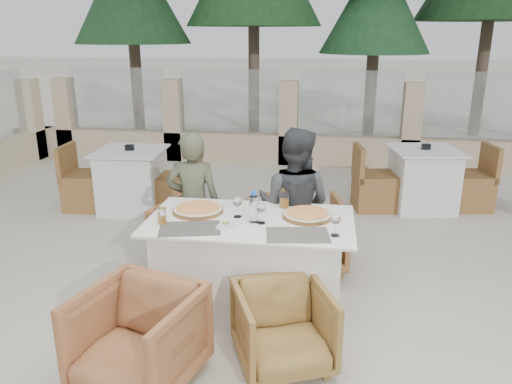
# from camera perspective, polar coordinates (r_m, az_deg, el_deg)

# --- Properties ---
(ground) EXTENTS (80.00, 80.00, 0.00)m
(ground) POSITION_cam_1_polar(r_m,az_deg,el_deg) (4.20, -2.25, -13.15)
(ground) COLOR beige
(ground) RESTS_ON ground
(sand_patch) EXTENTS (30.00, 16.00, 0.01)m
(sand_patch) POSITION_cam_1_polar(r_m,az_deg,el_deg) (17.68, 6.28, 10.72)
(sand_patch) COLOR beige
(sand_patch) RESTS_ON ground
(perimeter_wall_far) EXTENTS (10.00, 0.34, 1.60)m
(perimeter_wall_far) POSITION_cam_1_polar(r_m,az_deg,el_deg) (8.47, 3.73, 8.55)
(perimeter_wall_far) COLOR tan
(perimeter_wall_far) RESTS_ON ground
(pine_far_left) EXTENTS (2.42, 2.42, 5.50)m
(pine_far_left) POSITION_cam_1_polar(r_m,az_deg,el_deg) (11.35, -14.09, 20.31)
(pine_far_left) COLOR #1B401E
(pine_far_left) RESTS_ON ground
(pine_centre) EXTENTS (2.20, 2.20, 5.00)m
(pine_centre) POSITION_cam_1_polar(r_m,az_deg,el_deg) (10.77, 13.54, 19.17)
(pine_centre) COLOR #204A26
(pine_centre) RESTS_ON ground
(dining_table) EXTENTS (1.60, 0.90, 0.77)m
(dining_table) POSITION_cam_1_polar(r_m,az_deg,el_deg) (4.04, -0.63, -8.28)
(dining_table) COLOR white
(dining_table) RESTS_ON ground
(placemat_near_left) EXTENTS (0.51, 0.40, 0.00)m
(placemat_near_left) POSITION_cam_1_polar(r_m,az_deg,el_deg) (3.74, -7.55, -4.15)
(placemat_near_left) COLOR #534D47
(placemat_near_left) RESTS_ON dining_table
(placemat_near_right) EXTENTS (0.49, 0.36, 0.00)m
(placemat_near_right) POSITION_cam_1_polar(r_m,az_deg,el_deg) (3.60, 4.79, -4.91)
(placemat_near_right) COLOR #5D5850
(placemat_near_right) RESTS_ON dining_table
(pizza_left) EXTENTS (0.53, 0.53, 0.05)m
(pizza_left) POSITION_cam_1_polar(r_m,az_deg,el_deg) (4.06, -6.65, -1.94)
(pizza_left) COLOR #DB511D
(pizza_left) RESTS_ON dining_table
(pizza_right) EXTENTS (0.48, 0.48, 0.05)m
(pizza_right) POSITION_cam_1_polar(r_m,az_deg,el_deg) (3.93, 5.89, -2.59)
(pizza_right) COLOR #D04E1C
(pizza_right) RESTS_ON dining_table
(water_bottle) EXTENTS (0.09, 0.09, 0.25)m
(water_bottle) POSITION_cam_1_polar(r_m,az_deg,el_deg) (3.80, -0.27, -1.68)
(water_bottle) COLOR #A3C5D7
(water_bottle) RESTS_ON dining_table
(wine_glass_centre) EXTENTS (0.09, 0.09, 0.18)m
(wine_glass_centre) POSITION_cam_1_polar(r_m,az_deg,el_deg) (3.91, -2.12, -1.61)
(wine_glass_centre) COLOR silver
(wine_glass_centre) RESTS_ON dining_table
(wine_glass_near) EXTENTS (0.10, 0.10, 0.18)m
(wine_glass_near) POSITION_cam_1_polar(r_m,az_deg,el_deg) (3.77, 0.60, -2.30)
(wine_glass_near) COLOR white
(wine_glass_near) RESTS_ON dining_table
(wine_glass_corner) EXTENTS (0.09, 0.09, 0.18)m
(wine_glass_corner) POSITION_cam_1_polar(r_m,az_deg,el_deg) (3.59, 9.08, -3.60)
(wine_glass_corner) COLOR white
(wine_glass_corner) RESTS_ON dining_table
(beer_glass_left) EXTENTS (0.08, 0.08, 0.13)m
(beer_glass_left) POSITION_cam_1_polar(r_m,az_deg,el_deg) (3.84, -10.68, -2.70)
(beer_glass_left) COLOR orange
(beer_glass_left) RESTS_ON dining_table
(beer_glass_right) EXTENTS (0.08, 0.08, 0.15)m
(beer_glass_right) POSITION_cam_1_polar(r_m,az_deg,el_deg) (4.13, 3.25, -0.77)
(beer_glass_right) COLOR orange
(beer_glass_right) RESTS_ON dining_table
(olive_dish) EXTENTS (0.12, 0.12, 0.04)m
(olive_dish) POSITION_cam_1_polar(r_m,az_deg,el_deg) (3.72, -3.49, -3.77)
(olive_dish) COLOR silver
(olive_dish) RESTS_ON dining_table
(armchair_far_left) EXTENTS (0.89, 0.90, 0.67)m
(armchair_far_left) POSITION_cam_1_polar(r_m,az_deg,el_deg) (4.75, -6.31, -4.92)
(armchair_far_left) COLOR #996237
(armchair_far_left) RESTS_ON ground
(armchair_far_right) EXTENTS (0.86, 0.87, 0.67)m
(armchair_far_right) POSITION_cam_1_polar(r_m,az_deg,el_deg) (4.77, 5.56, -4.75)
(armchair_far_right) COLOR #916034
(armchair_far_right) RESTS_ON ground
(armchair_near_left) EXTENTS (0.86, 0.87, 0.65)m
(armchair_near_left) POSITION_cam_1_polar(r_m,az_deg,el_deg) (3.35, -13.33, -15.96)
(armchair_near_left) COLOR #985E37
(armchair_near_left) RESTS_ON ground
(armchair_near_right) EXTENTS (0.79, 0.80, 0.56)m
(armchair_near_right) POSITION_cam_1_polar(r_m,az_deg,el_deg) (3.45, 3.13, -15.23)
(armchair_near_right) COLOR olive
(armchair_near_right) RESTS_ON ground
(diner_left) EXTENTS (0.53, 0.38, 1.34)m
(diner_left) POSITION_cam_1_polar(r_m,az_deg,el_deg) (4.55, -7.16, -1.45)
(diner_left) COLOR #4C4F39
(diner_left) RESTS_ON ground
(diner_right) EXTENTS (0.78, 0.67, 1.40)m
(diner_right) POSITION_cam_1_polar(r_m,az_deg,el_deg) (4.39, 4.36, -1.65)
(diner_right) COLOR #393B3E
(diner_right) RESTS_ON ground
(bg_table_a) EXTENTS (1.68, 0.91, 0.77)m
(bg_table_a) POSITION_cam_1_polar(r_m,az_deg,el_deg) (6.46, -13.97, 1.32)
(bg_table_a) COLOR silver
(bg_table_a) RESTS_ON ground
(bg_table_b) EXTENTS (1.75, 1.07, 0.77)m
(bg_table_b) POSITION_cam_1_polar(r_m,az_deg,el_deg) (6.65, 18.50, 1.40)
(bg_table_b) COLOR silver
(bg_table_b) RESTS_ON ground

